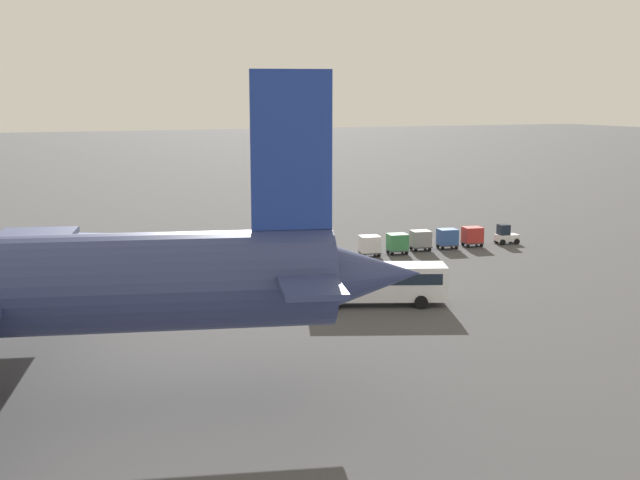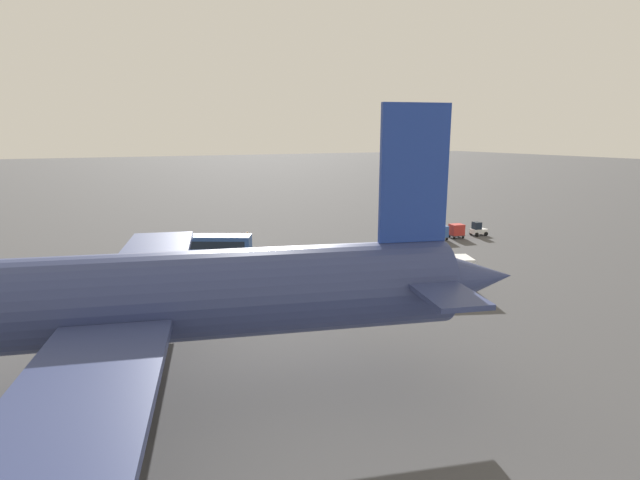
{
  "view_description": "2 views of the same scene",
  "coord_description": "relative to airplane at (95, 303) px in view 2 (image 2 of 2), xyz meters",
  "views": [
    {
      "loc": [
        14.96,
        80.2,
        15.55
      ],
      "look_at": [
        -8.17,
        24.57,
        4.76
      ],
      "focal_mm": 45.0,
      "sensor_mm": 36.0,
      "label": 1
    },
    {
      "loc": [
        18.41,
        66.33,
        15.16
      ],
      "look_at": [
        -3.18,
        21.88,
        4.65
      ],
      "focal_mm": 28.0,
      "sensor_mm": 36.0,
      "label": 2
    }
  ],
  "objects": [
    {
      "name": "ground_plane",
      "position": [
        -18.14,
        -38.38,
        -6.35
      ],
      "size": [
        600.0,
        600.0,
        0.0
      ],
      "primitive_type": "plane",
      "color": "#424244"
    },
    {
      "name": "airplane",
      "position": [
        0.0,
        0.0,
        0.0
      ],
      "size": [
        49.0,
        42.41,
        16.89
      ],
      "rotation": [
        0.0,
        0.0,
        -0.25
      ],
      "color": "navy",
      "rests_on": "ground"
    },
    {
      "name": "shuttle_bus_near",
      "position": [
        -12.1,
        -30.77,
        -4.35
      ],
      "size": [
        12.29,
        7.93,
        3.35
      ],
      "rotation": [
        0.0,
        0.0,
        -0.47
      ],
      "color": "#2D5199",
      "rests_on": "ground"
    },
    {
      "name": "shuttle_bus_far",
      "position": [
        -29.76,
        -11.14,
        -4.51
      ],
      "size": [
        10.82,
        6.31,
        3.06
      ],
      "rotation": [
        0.0,
        0.0,
        -0.37
      ],
      "color": "white",
      "rests_on": "ground"
    },
    {
      "name": "baggage_tug",
      "position": [
        -54.07,
        -28.7,
        -5.41
      ],
      "size": [
        2.54,
        1.89,
        2.1
      ],
      "rotation": [
        0.0,
        0.0,
        -0.13
      ],
      "color": "white",
      "rests_on": "ground"
    },
    {
      "name": "worker_person",
      "position": [
        -20.56,
        -38.34,
        -5.48
      ],
      "size": [
        0.38,
        0.38,
        1.74
      ],
      "color": "#1E1E2D",
      "rests_on": "ground"
    },
    {
      "name": "cargo_cart_red",
      "position": [
        -49.88,
        -28.7,
        -5.16
      ],
      "size": [
        2.22,
        1.96,
        2.06
      ],
      "rotation": [
        0.0,
        0.0,
        -0.15
      ],
      "color": "#38383D",
      "rests_on": "ground"
    },
    {
      "name": "cargo_cart_blue",
      "position": [
        -46.78,
        -28.64,
        -5.16
      ],
      "size": [
        2.22,
        1.96,
        2.06
      ],
      "rotation": [
        0.0,
        0.0,
        -0.15
      ],
      "color": "#38383D",
      "rests_on": "ground"
    },
    {
      "name": "cargo_cart_grey",
      "position": [
        -43.69,
        -28.78,
        -5.16
      ],
      "size": [
        2.22,
        1.96,
        2.06
      ],
      "rotation": [
        0.0,
        0.0,
        -0.15
      ],
      "color": "#38383D",
      "rests_on": "ground"
    },
    {
      "name": "cargo_cart_green",
      "position": [
        -40.59,
        -27.99,
        -5.16
      ],
      "size": [
        2.22,
        1.96,
        2.06
      ],
      "rotation": [
        0.0,
        0.0,
        -0.15
      ],
      "color": "#38383D",
      "rests_on": "ground"
    },
    {
      "name": "cargo_cart_white",
      "position": [
        -37.5,
        -27.97,
        -5.16
      ],
      "size": [
        2.22,
        1.96,
        2.06
      ],
      "rotation": [
        0.0,
        0.0,
        -0.15
      ],
      "color": "#38383D",
      "rests_on": "ground"
    }
  ]
}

